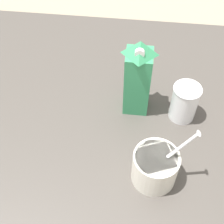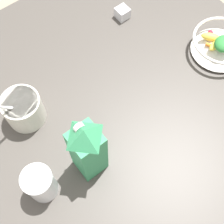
# 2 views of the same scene
# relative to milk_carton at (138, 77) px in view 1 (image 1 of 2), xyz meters

# --- Properties ---
(ground_plane) EXTENTS (6.00, 6.00, 0.00)m
(ground_plane) POSITION_rel_milk_carton_xyz_m (-0.19, -0.11, -0.17)
(ground_plane) COLOR gray
(countertop) EXTENTS (1.17, 1.17, 0.04)m
(countertop) POSITION_rel_milk_carton_xyz_m (-0.19, -0.11, -0.15)
(countertop) COLOR #47423D
(countertop) RESTS_ON ground_plane
(milk_carton) EXTENTS (0.07, 0.07, 0.26)m
(milk_carton) POSITION_rel_milk_carton_xyz_m (0.00, 0.00, 0.00)
(milk_carton) COLOR #338C59
(milk_carton) RESTS_ON countertop
(yogurt_tub) EXTENTS (0.15, 0.12, 0.20)m
(yogurt_tub) POSITION_rel_milk_carton_xyz_m (0.07, -0.25, -0.07)
(yogurt_tub) COLOR silver
(yogurt_tub) RESTS_ON countertop
(drinking_cup) EXTENTS (0.08, 0.08, 0.12)m
(drinking_cup) POSITION_rel_milk_carton_xyz_m (0.14, -0.02, -0.06)
(drinking_cup) COLOR white
(drinking_cup) RESTS_ON countertop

